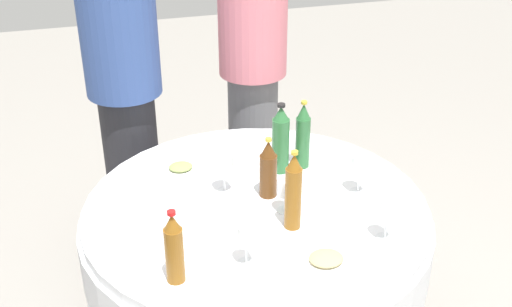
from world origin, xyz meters
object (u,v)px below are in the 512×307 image
object	(u,v)px
person_east	(253,76)
plate_outer	(326,262)
wine_glass_south	(246,236)
wine_glass_west	(224,165)
bottle_amber_rear	(174,249)
bottle_green_inner	(303,136)
plate_right	(181,170)
plate_near	(130,211)
wine_glass_inner	(388,211)
wine_glass_front	(285,189)
plate_north	(203,234)
bottle_green_east	(281,140)
dining_table	(256,237)
person_rear	(126,96)
bottle_amber_west	(293,192)
wine_glass_north	(360,166)
bottle_brown_left	(268,169)

from	to	relation	value
person_east	plate_outer	bearing A→B (deg)	-80.91
wine_glass_south	wine_glass_west	bearing A→B (deg)	84.78
wine_glass_west	bottle_amber_rear	bearing A→B (deg)	-120.28
bottle_green_inner	plate_right	size ratio (longest dim) A/B	1.37
wine_glass_west	plate_near	xyz separation A→B (m)	(-0.37, -0.05, -0.11)
wine_glass_inner	plate_near	world-z (taller)	wine_glass_inner
plate_near	wine_glass_south	bearing A→B (deg)	-50.46
wine_glass_inner	wine_glass_front	world-z (taller)	wine_glass_inner
plate_north	plate_near	distance (m)	0.31
wine_glass_front	plate_outer	size ratio (longest dim) A/B	0.54
bottle_green_inner	person_east	distance (m)	0.75
bottle_green_inner	plate_near	size ratio (longest dim) A/B	1.45
bottle_green_inner	wine_glass_inner	xyz separation A→B (m)	(0.10, -0.56, -0.02)
bottle_green_inner	plate_north	size ratio (longest dim) A/B	1.23
bottle_green_east	plate_north	bearing A→B (deg)	-138.05
bottle_green_inner	wine_glass_south	bearing A→B (deg)	-125.40
dining_table	person_rear	xyz separation A→B (m)	(-0.38, 0.82, 0.30)
wine_glass_inner	person_east	bearing A→B (deg)	94.03
wine_glass_south	bottle_green_east	bearing A→B (deg)	61.47
wine_glass_west	wine_glass_front	world-z (taller)	wine_glass_west
plate_outer	person_rear	bearing A→B (deg)	112.05
person_rear	bottle_amber_west	bearing A→B (deg)	-89.95
plate_right	plate_near	bearing A→B (deg)	-134.20
wine_glass_west	plate_outer	xyz separation A→B (m)	(0.20, -0.54, -0.10)
bottle_green_east	wine_glass_south	distance (m)	0.62
wine_glass_north	bottle_amber_west	bearing A→B (deg)	-155.15
wine_glass_front	plate_near	bearing A→B (deg)	165.04
wine_glass_south	dining_table	bearing A→B (deg)	68.45
plate_outer	person_rear	distance (m)	1.33
bottle_brown_left	plate_outer	distance (m)	0.47
wine_glass_west	wine_glass_inner	distance (m)	0.64
dining_table	plate_north	world-z (taller)	plate_north
plate_right	plate_outer	size ratio (longest dim) A/B	0.85
bottle_amber_west	wine_glass_south	world-z (taller)	bottle_amber_west
bottle_amber_rear	bottle_brown_left	distance (m)	0.58
bottle_green_east	plate_outer	world-z (taller)	bottle_green_east
wine_glass_inner	dining_table	bearing A→B (deg)	137.81
bottle_amber_rear	plate_north	distance (m)	0.27
plate_right	person_rear	size ratio (longest dim) A/B	0.13
bottle_amber_west	bottle_green_inner	world-z (taller)	bottle_amber_west
dining_table	wine_glass_inner	distance (m)	0.56
bottle_green_east	person_east	world-z (taller)	person_east
dining_table	plate_right	size ratio (longest dim) A/B	6.19
dining_table	wine_glass_front	bearing A→B (deg)	-39.92
bottle_green_inner	wine_glass_front	xyz separation A→B (m)	(-0.18, -0.30, -0.04)
wine_glass_south	plate_right	size ratio (longest dim) A/B	0.69
wine_glass_south	person_east	distance (m)	1.37
plate_near	person_rear	bearing A→B (deg)	83.89
bottle_amber_west	plate_outer	xyz separation A→B (m)	(0.03, -0.24, -0.13)
wine_glass_south	plate_north	distance (m)	0.23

